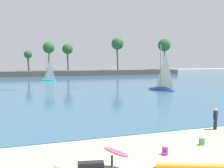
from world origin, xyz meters
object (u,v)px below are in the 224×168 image
Objects in this scene: sailboat_mid_bay at (48,78)px; sailboat_near_shore at (162,86)px; backpack_near_kite at (202,142)px; surfboard at (116,152)px; backpack_spare at (165,151)px; person_at_waterline at (215,118)px.

sailboat_near_shore is at bearing -60.53° from sailboat_mid_bay.
backpack_near_kite is 5.54m from surfboard.
backpack_spare is 0.21× the size of surfboard.
person_at_waterline reaches higher than surfboard.
person_at_waterline is at bearing -95.93° from surfboard.
surfboard is 32.30m from sailboat_near_shore.
backpack_spare is at bearing -119.47° from sailboat_near_shore.
backpack_near_kite is 0.21× the size of surfboard.
person_at_waterline is 7.38m from backpack_spare.
backpack_spare is (-3.05, -0.76, 0.00)m from backpack_near_kite.
sailboat_near_shore is 33.66m from sailboat_mid_bay.
person_at_waterline is at bearing -110.97° from sailboat_near_shore.
backpack_spare is at bearing -138.12° from surfboard.
person_at_waterline is 0.79× the size of surfboard.
sailboat_near_shore is (15.79, 27.95, 0.62)m from backpack_spare.
sailboat_near_shore is (18.25, 26.64, 0.79)m from surfboard.
sailboat_mid_bay is (-0.77, 57.26, 0.47)m from backpack_spare.
sailboat_near_shore is (9.36, 24.40, -0.07)m from person_at_waterline.
surfboard is (-2.45, 1.31, -0.17)m from backpack_spare.
surfboard is at bearing 151.93° from backpack_spare.
person_at_waterline is 3.78× the size of backpack_near_kite.
sailboat_near_shore is (12.74, 27.19, 0.62)m from backpack_near_kite.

